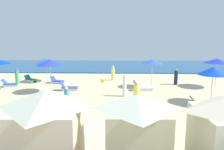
# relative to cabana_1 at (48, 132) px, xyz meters

# --- Properties ---
(ground_plane) EXTENTS (60.00, 60.00, 0.00)m
(ground_plane) POSITION_rel_cabana_1_xyz_m (1.85, 3.57, -1.48)
(ground_plane) COLOR beige
(ocean) EXTENTS (60.00, 14.00, 0.12)m
(ocean) POSITION_rel_cabana_1_xyz_m (1.85, 26.57, -1.42)
(ocean) COLOR navy
(ocean) RESTS_ON ground_plane
(cabana_1) EXTENTS (2.24, 2.37, 2.87)m
(cabana_1) POSITION_rel_cabana_1_xyz_m (0.00, 0.00, 0.00)
(cabana_1) COLOR beige
(cabana_1) RESTS_ON ground_plane
(cabana_2) EXTENTS (2.06, 2.06, 2.74)m
(cabana_2) POSITION_rel_cabana_1_xyz_m (2.76, -0.08, -0.07)
(cabana_2) COLOR beige
(cabana_2) RESTS_ON ground_plane
(umbrella_0) EXTENTS (2.15, 2.15, 2.38)m
(umbrella_0) POSITION_rel_cabana_1_xyz_m (-5.03, 14.62, 0.63)
(umbrella_0) COLOR silver
(umbrella_0) RESTS_ON ground_plane
(lounge_chair_0_0) EXTENTS (1.56, 1.27, 0.70)m
(lounge_chair_0_0) POSITION_rel_cabana_1_xyz_m (-6.58, 14.26, -1.20)
(lounge_chair_0_0) COLOR silver
(lounge_chair_0_0) RESTS_ON ground_plane
(lounge_chair_0_1) EXTENTS (1.37, 0.96, 0.68)m
(lounge_chair_0_1) POSITION_rel_cabana_1_xyz_m (-3.85, 13.91, -1.23)
(lounge_chair_0_1) COLOR silver
(lounge_chair_0_1) RESTS_ON ground_plane
(umbrella_1) EXTENTS (2.11, 2.11, 2.73)m
(umbrella_1) POSITION_rel_cabana_1_xyz_m (-3.27, 10.41, 1.00)
(umbrella_1) COLOR silver
(umbrella_1) RESTS_ON ground_plane
(lounge_chair_1_0) EXTENTS (1.45, 0.62, 0.73)m
(lounge_chair_1_0) POSITION_rel_cabana_1_xyz_m (-2.01, 11.08, -1.21)
(lounge_chair_1_0) COLOR silver
(lounge_chair_1_0) RESTS_ON ground_plane
(umbrella_2) EXTENTS (1.91, 1.91, 2.53)m
(umbrella_2) POSITION_rel_cabana_1_xyz_m (5.16, 12.45, 0.86)
(umbrella_2) COLOR silver
(umbrella_2) RESTS_ON ground_plane
(lounge_chair_2_0) EXTENTS (1.47, 0.72, 0.71)m
(lounge_chair_2_0) POSITION_rel_cabana_1_xyz_m (4.35, 11.22, -1.20)
(lounge_chair_2_0) COLOR silver
(lounge_chair_2_0) RESTS_ON ground_plane
(lounge_chair_2_1) EXTENTS (1.64, 1.00, 0.74)m
(lounge_chair_2_1) POSITION_rel_cabana_1_xyz_m (4.16, 11.85, -1.20)
(lounge_chair_2_1) COLOR silver
(lounge_chair_2_1) RESTS_ON ground_plane
(lounge_chair_3_1) EXTENTS (1.39, 0.86, 0.74)m
(lounge_chair_3_1) POSITION_rel_cabana_1_xyz_m (-7.70, 12.22, -1.19)
(lounge_chair_3_1) COLOR silver
(lounge_chair_3_1) RESTS_ON ground_plane
(umbrella_4) EXTENTS (2.01, 2.01, 2.49)m
(umbrella_4) POSITION_rel_cabana_1_xyz_m (8.51, 7.98, 0.74)
(umbrella_4) COLOR silver
(umbrella_4) RESTS_ON ground_plane
(lounge_chair_4_0) EXTENTS (1.57, 0.88, 0.65)m
(lounge_chair_4_0) POSITION_rel_cabana_1_xyz_m (7.54, 7.10, -1.23)
(lounge_chair_4_0) COLOR silver
(lounge_chair_4_0) RESTS_ON ground_plane
(umbrella_5) EXTENTS (2.31, 2.31, 2.58)m
(umbrella_5) POSITION_rel_cabana_1_xyz_m (10.91, 12.72, 0.90)
(umbrella_5) COLOR silver
(umbrella_5) RESTS_ON ground_plane
(beachgoer_0) EXTENTS (0.37, 0.37, 1.53)m
(beachgoer_0) POSITION_rel_cabana_1_xyz_m (1.61, 15.53, -0.76)
(beachgoer_0) COLOR #E1EF57
(beachgoer_0) RESTS_ON ground_plane
(beachgoer_1) EXTENTS (0.38, 0.38, 1.48)m
(beachgoer_1) POSITION_rel_cabana_1_xyz_m (-7.59, 13.54, -0.79)
(beachgoer_1) COLOR #44A762
(beachgoer_1) RESTS_ON ground_plane
(beachgoer_2) EXTENTS (0.32, 0.32, 1.51)m
(beachgoer_2) POSITION_rel_cabana_1_xyz_m (-0.94, 6.09, -0.76)
(beachgoer_2) COLOR #2995BA
(beachgoer_2) RESTS_ON ground_plane
(beachgoer_3) EXTENTS (0.39, 0.39, 1.66)m
(beachgoer_3) POSITION_rel_cabana_1_xyz_m (2.65, 9.44, -0.68)
(beachgoer_3) COLOR white
(beachgoer_3) RESTS_ON ground_plane
(beachgoer_4) EXTENTS (0.47, 0.47, 1.69)m
(beachgoer_4) POSITION_rel_cabana_1_xyz_m (3.33, 6.64, -0.70)
(beachgoer_4) COLOR #F9DB58
(beachgoer_4) RESTS_ON ground_plane
(beachgoer_5) EXTENTS (0.46, 0.46, 1.52)m
(beachgoer_5) POSITION_rel_cabana_1_xyz_m (7.62, 13.64, -0.77)
(beachgoer_5) COLOR #18233C
(beachgoer_5) RESTS_ON ground_plane
(beach_ball_0) EXTENTS (0.33, 0.33, 0.33)m
(beach_ball_0) POSITION_rel_cabana_1_xyz_m (0.65, 14.69, -1.31)
(beach_ball_0) COLOR yellow
(beach_ball_0) RESTS_ON ground_plane
(beach_ball_1) EXTENTS (0.25, 0.25, 0.25)m
(beach_ball_1) POSITION_rel_cabana_1_xyz_m (7.58, 5.25, -1.35)
(beach_ball_1) COLOR yellow
(beach_ball_1) RESTS_ON ground_plane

